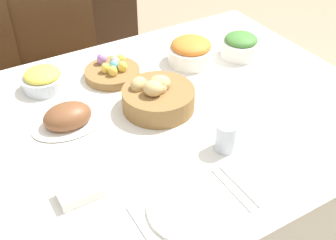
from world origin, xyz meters
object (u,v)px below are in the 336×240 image
Objects in this scene: green_salad_bowl at (240,45)px; butter_dish at (80,192)px; sideboard at (42,11)px; spoon at (240,186)px; fork at (143,231)px; pineapple_bowl at (43,79)px; ham_platter at (68,118)px; dinner_plate at (190,209)px; bread_basket at (158,96)px; chair_far_center at (64,59)px; knife at (232,190)px; drinking_cup at (226,137)px; egg_basket at (112,71)px; carrot_bowl at (191,51)px.

green_salad_bowl is 0.98m from butter_dish.
spoon is (-0.02, -2.11, 0.25)m from sideboard.
sideboard is 6.38× the size of fork.
ham_platter is at bearing -89.60° from pineapple_bowl.
sideboard is at bearing 84.77° from dinner_plate.
bread_basket is 0.32m from ham_platter.
bread_basket is 0.55m from fork.
sideboard reaches higher than butter_dish.
chair_far_center reaches higher than knife.
green_salad_bowl is at bearing -73.02° from sideboard.
drinking_cup is at bearing 59.98° from knife.
fork is 0.29m from knife.
egg_basket reaches higher than ham_platter.
pineapple_bowl is at bearing 167.92° from egg_basket.
knife is at bearing -120.45° from drinking_cup.
pineapple_bowl is at bearing 81.96° from butter_dish.
bread_basket is 1.38× the size of spoon.
butter_dish is at bearing -155.07° from green_salad_bowl.
egg_basket is at bearing 102.65° from drinking_cup.
fork is at bearing -108.70° from egg_basket.
dinner_plate is at bearing -95.23° from sideboard.
sideboard reaches higher than bread_basket.
chair_far_center reaches higher than green_salad_bowl.
chair_far_center is 1.21m from drinking_cup.
green_salad_bowl reaches higher than fork.
chair_far_center is 0.64m from pineapple_bowl.
green_salad_bowl is 0.69× the size of dinner_plate.
ham_platter is (-0.23, -0.80, 0.23)m from chair_far_center.
carrot_bowl reaches higher than butter_dish.
bread_basket is 2.67× the size of drinking_cup.
knife is (0.30, -0.79, -0.04)m from pineapple_bowl.
sideboard is 2.13m from spoon.
butter_dish is (-0.47, 0.04, -0.03)m from drinking_cup.
chair_far_center is 0.91m from bread_basket.
ham_platter is at bearing 121.37° from spoon.
fork is at bearing -123.31° from bread_basket.
egg_basket is at bearing -81.97° from chair_far_center.
ham_platter is 0.62m from spoon.
egg_basket reaches higher than butter_dish.
spoon is (0.17, 0.00, -0.00)m from dinner_plate.
fork is at bearing -179.57° from knife.
sideboard reaches higher than egg_basket.
carrot_bowl is at bearing -55.74° from chair_far_center.
dinner_plate is 2.43× the size of drinking_cup.
drinking_cup is (0.38, 0.16, 0.05)m from fork.
ham_platter is at bearing -166.12° from carrot_bowl.
ham_platter is 1.59× the size of pineapple_bowl.
bread_basket is at bearing 91.42° from spoon.
egg_basket reaches higher than dinner_plate.
knife is 0.43m from butter_dish.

